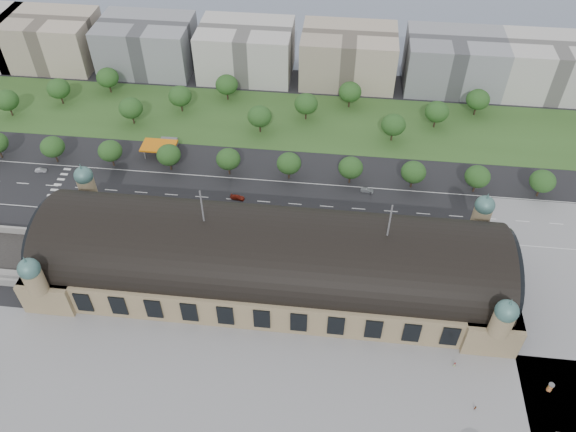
# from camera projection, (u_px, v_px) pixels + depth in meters

# --- Properties ---
(ground) EXTENTS (900.00, 900.00, 0.00)m
(ground) POSITION_uv_depth(u_px,v_px,m) (271.00, 281.00, 185.51)
(ground) COLOR black
(ground) RESTS_ON ground
(station) EXTENTS (150.00, 48.40, 44.30)m
(station) POSITION_uv_depth(u_px,v_px,m) (271.00, 260.00, 178.38)
(station) COLOR #947F5B
(station) RESTS_ON ground
(plaza_south) EXTENTS (190.00, 48.00, 0.12)m
(plaza_south) POSITION_uv_depth(u_px,v_px,m) (286.00, 408.00, 153.20)
(plaza_south) COLOR gray
(plaza_south) RESTS_ON ground
(road_slab) EXTENTS (260.00, 26.00, 0.10)m
(road_slab) POSITION_uv_depth(u_px,v_px,m) (233.00, 199.00, 214.32)
(road_slab) COLOR black
(road_slab) RESTS_ON ground
(grass_belt) EXTENTS (300.00, 45.00, 0.10)m
(grass_belt) POSITION_uv_depth(u_px,v_px,m) (266.00, 119.00, 253.30)
(grass_belt) COLOR #305221
(grass_belt) RESTS_ON ground
(petrol_station) EXTENTS (14.00, 13.00, 5.05)m
(petrol_station) POSITION_uv_depth(u_px,v_px,m) (164.00, 145.00, 234.53)
(petrol_station) COLOR orange
(petrol_station) RESTS_ON ground
(office_1) EXTENTS (45.00, 32.00, 24.00)m
(office_1) POSITION_uv_depth(u_px,v_px,m) (51.00, 40.00, 282.84)
(office_1) COLOR #B5A48E
(office_1) RESTS_ON ground
(office_2) EXTENTS (45.00, 32.00, 24.00)m
(office_2) POSITION_uv_depth(u_px,v_px,m) (147.00, 45.00, 278.83)
(office_2) COLOR gray
(office_2) RESTS_ON ground
(office_3) EXTENTS (45.00, 32.00, 24.00)m
(office_3) POSITION_uv_depth(u_px,v_px,m) (246.00, 50.00, 274.82)
(office_3) COLOR #B5B2AC
(office_3) RESTS_ON ground
(office_4) EXTENTS (45.00, 32.00, 24.00)m
(office_4) POSITION_uv_depth(u_px,v_px,m) (348.00, 56.00, 270.82)
(office_4) COLOR #B5A48E
(office_4) RESTS_ON ground
(office_5) EXTENTS (45.00, 32.00, 24.00)m
(office_5) POSITION_uv_depth(u_px,v_px,m) (453.00, 62.00, 266.81)
(office_5) COLOR gray
(office_5) RESTS_ON ground
(office_6) EXTENTS (45.00, 32.00, 24.00)m
(office_6) POSITION_uv_depth(u_px,v_px,m) (551.00, 67.00, 263.21)
(office_6) COLOR #B5B2AC
(office_6) RESTS_ON ground
(tree_row_1) EXTENTS (9.60, 9.60, 11.52)m
(tree_row_1) POSITION_uv_depth(u_px,v_px,m) (52.00, 147.00, 226.00)
(tree_row_1) COLOR #2D2116
(tree_row_1) RESTS_ON ground
(tree_row_2) EXTENTS (9.60, 9.60, 11.52)m
(tree_row_2) POSITION_uv_depth(u_px,v_px,m) (110.00, 151.00, 224.08)
(tree_row_2) COLOR #2D2116
(tree_row_2) RESTS_ON ground
(tree_row_3) EXTENTS (9.60, 9.60, 11.52)m
(tree_row_3) POSITION_uv_depth(u_px,v_px,m) (169.00, 155.00, 222.15)
(tree_row_3) COLOR #2D2116
(tree_row_3) RESTS_ON ground
(tree_row_4) EXTENTS (9.60, 9.60, 11.52)m
(tree_row_4) POSITION_uv_depth(u_px,v_px,m) (228.00, 159.00, 220.23)
(tree_row_4) COLOR #2D2116
(tree_row_4) RESTS_ON ground
(tree_row_5) EXTENTS (9.60, 9.60, 11.52)m
(tree_row_5) POSITION_uv_depth(u_px,v_px,m) (289.00, 163.00, 218.31)
(tree_row_5) COLOR #2D2116
(tree_row_5) RESTS_ON ground
(tree_row_6) EXTENTS (9.60, 9.60, 11.52)m
(tree_row_6) POSITION_uv_depth(u_px,v_px,m) (351.00, 168.00, 216.39)
(tree_row_6) COLOR #2D2116
(tree_row_6) RESTS_ON ground
(tree_row_7) EXTENTS (9.60, 9.60, 11.52)m
(tree_row_7) POSITION_uv_depth(u_px,v_px,m) (414.00, 172.00, 214.46)
(tree_row_7) COLOR #2D2116
(tree_row_7) RESTS_ON ground
(tree_row_8) EXTENTS (9.60, 9.60, 11.52)m
(tree_row_8) POSITION_uv_depth(u_px,v_px,m) (477.00, 177.00, 212.54)
(tree_row_8) COLOR #2D2116
(tree_row_8) RESTS_ON ground
(tree_row_9) EXTENTS (9.60, 9.60, 11.52)m
(tree_row_9) POSITION_uv_depth(u_px,v_px,m) (543.00, 181.00, 210.62)
(tree_row_9) COLOR #2D2116
(tree_row_9) RESTS_ON ground
(tree_belt_0) EXTENTS (10.40, 10.40, 12.48)m
(tree_belt_0) POSITION_uv_depth(u_px,v_px,m) (7.00, 100.00, 249.78)
(tree_belt_0) COLOR #2D2116
(tree_belt_0) RESTS_ON ground
(tree_belt_1) EXTENTS (10.40, 10.40, 12.48)m
(tree_belt_1) POSITION_uv_depth(u_px,v_px,m) (58.00, 89.00, 256.85)
(tree_belt_1) COLOR #2D2116
(tree_belt_1) RESTS_ON ground
(tree_belt_2) EXTENTS (10.40, 10.40, 12.48)m
(tree_belt_2) POSITION_uv_depth(u_px,v_px,m) (108.00, 78.00, 263.92)
(tree_belt_2) COLOR #2D2116
(tree_belt_2) RESTS_ON ground
(tree_belt_3) EXTENTS (10.40, 10.40, 12.48)m
(tree_belt_3) POSITION_uv_depth(u_px,v_px,m) (131.00, 108.00, 245.21)
(tree_belt_3) COLOR #2D2116
(tree_belt_3) RESTS_ON ground
(tree_belt_4) EXTENTS (10.40, 10.40, 12.48)m
(tree_belt_4) POSITION_uv_depth(u_px,v_px,m) (180.00, 96.00, 252.28)
(tree_belt_4) COLOR #2D2116
(tree_belt_4) RESTS_ON ground
(tree_belt_5) EXTENTS (10.40, 10.40, 12.48)m
(tree_belt_5) POSITION_uv_depth(u_px,v_px,m) (227.00, 85.00, 259.35)
(tree_belt_5) COLOR #2D2116
(tree_belt_5) RESTS_ON ground
(tree_belt_6) EXTENTS (10.40, 10.40, 12.48)m
(tree_belt_6) POSITION_uv_depth(u_px,v_px,m) (260.00, 116.00, 240.64)
(tree_belt_6) COLOR #2D2116
(tree_belt_6) RESTS_ON ground
(tree_belt_7) EXTENTS (10.40, 10.40, 12.48)m
(tree_belt_7) POSITION_uv_depth(u_px,v_px,m) (306.00, 104.00, 247.71)
(tree_belt_7) COLOR #2D2116
(tree_belt_7) RESTS_ON ground
(tree_belt_8) EXTENTS (10.40, 10.40, 12.48)m
(tree_belt_8) POSITION_uv_depth(u_px,v_px,m) (350.00, 92.00, 254.78)
(tree_belt_8) COLOR #2D2116
(tree_belt_8) RESTS_ON ground
(tree_belt_9) EXTENTS (10.40, 10.40, 12.48)m
(tree_belt_9) POSITION_uv_depth(u_px,v_px,m) (393.00, 125.00, 236.07)
(tree_belt_9) COLOR #2D2116
(tree_belt_9) RESTS_ON ground
(tree_belt_10) EXTENTS (10.40, 10.40, 12.48)m
(tree_belt_10) POSITION_uv_depth(u_px,v_px,m) (437.00, 112.00, 243.14)
(tree_belt_10) COLOR #2D2116
(tree_belt_10) RESTS_ON ground
(tree_belt_11) EXTENTS (10.40, 10.40, 12.48)m
(tree_belt_11) POSITION_uv_depth(u_px,v_px,m) (478.00, 99.00, 250.21)
(tree_belt_11) COLOR #2D2116
(tree_belt_11) RESTS_ON ground
(traffic_car_1) EXTENTS (4.71, 2.15, 1.50)m
(traffic_car_1) POSITION_uv_depth(u_px,v_px,m) (41.00, 170.00, 225.81)
(traffic_car_1) COLOR #9B9CA3
(traffic_car_1) RESTS_ON ground
(traffic_car_2) EXTENTS (5.49, 2.78, 1.49)m
(traffic_car_2) POSITION_uv_depth(u_px,v_px,m) (141.00, 200.00, 212.89)
(traffic_car_2) COLOR black
(traffic_car_2) RESTS_ON ground
(traffic_car_3) EXTENTS (5.62, 2.73, 1.57)m
(traffic_car_3) POSITION_uv_depth(u_px,v_px,m) (237.00, 197.00, 213.98)
(traffic_car_3) COLOR maroon
(traffic_car_3) RESTS_ON ground
(traffic_car_4) EXTENTS (4.25, 2.07, 1.40)m
(traffic_car_4) POSITION_uv_depth(u_px,v_px,m) (282.00, 207.00, 210.04)
(traffic_car_4) COLOR #182044
(traffic_car_4) RESTS_ON ground
(traffic_car_5) EXTENTS (5.03, 2.26, 1.60)m
(traffic_car_5) POSITION_uv_depth(u_px,v_px,m) (367.00, 190.00, 216.89)
(traffic_car_5) COLOR slate
(traffic_car_5) RESTS_ON ground
(traffic_car_6) EXTENTS (4.67, 2.30, 1.28)m
(traffic_car_6) POSITION_uv_depth(u_px,v_px,m) (444.00, 231.00, 201.35)
(traffic_car_6) COLOR silver
(traffic_car_6) RESTS_ON ground
(parked_car_0) EXTENTS (4.28, 3.82, 1.41)m
(parked_car_0) POSITION_uv_depth(u_px,v_px,m) (129.00, 222.00, 204.49)
(parked_car_0) COLOR black
(parked_car_0) RESTS_ON ground
(parked_car_1) EXTENTS (5.86, 5.34, 1.52)m
(parked_car_1) POSITION_uv_depth(u_px,v_px,m) (102.00, 213.00, 207.70)
(parked_car_1) COLOR maroon
(parked_car_1) RESTS_ON ground
(parked_car_2) EXTENTS (4.80, 3.76, 1.30)m
(parked_car_2) POSITION_uv_depth(u_px,v_px,m) (98.00, 212.00, 208.44)
(parked_car_2) COLOR #181844
(parked_car_2) RESTS_ON ground
(parked_car_3) EXTENTS (4.68, 3.58, 1.49)m
(parked_car_3) POSITION_uv_depth(u_px,v_px,m) (191.00, 227.00, 202.59)
(parked_car_3) COLOR slate
(parked_car_3) RESTS_ON ground
(parked_car_4) EXTENTS (4.85, 3.87, 1.55)m
(parked_car_4) POSITION_uv_depth(u_px,v_px,m) (161.00, 224.00, 203.47)
(parked_car_4) COLOR silver
(parked_car_4) RESTS_ON ground
(parked_car_5) EXTENTS (5.99, 5.22, 1.53)m
(parked_car_5) POSITION_uv_depth(u_px,v_px,m) (222.00, 227.00, 202.54)
(parked_car_5) COLOR #94979C
(parked_car_5) RESTS_ON ground
(parked_car_6) EXTENTS (5.66, 4.73, 1.55)m
(parked_car_6) POSITION_uv_depth(u_px,v_px,m) (229.00, 230.00, 201.45)
(parked_car_6) COLOR black
(parked_car_6) RESTS_ON ground
(bus_west) EXTENTS (11.81, 3.06, 3.27)m
(bus_west) POSITION_uv_depth(u_px,v_px,m) (256.00, 214.00, 206.19)
(bus_west) COLOR #C7481F
(bus_west) RESTS_ON ground
(bus_mid) EXTENTS (12.09, 3.97, 3.30)m
(bus_mid) POSITION_uv_depth(u_px,v_px,m) (351.00, 226.00, 201.67)
(bus_mid) COLOR silver
(bus_mid) RESTS_ON ground
(bus_east) EXTENTS (13.63, 3.39, 3.78)m
(bus_east) POSITION_uv_depth(u_px,v_px,m) (392.00, 229.00, 200.32)
(bus_east) COLOR silver
(bus_east) RESTS_ON ground
(advertising_column) EXTENTS (1.63, 1.63, 3.08)m
(advertising_column) POSITION_uv_depth(u_px,v_px,m) (550.00, 387.00, 155.85)
(advertising_column) COLOR #DA3936
(advertising_column) RESTS_ON ground
(pedestrian_0) EXTENTS (1.01, 0.83, 1.81)m
(pedestrian_0) POSITION_uv_depth(u_px,v_px,m) (455.00, 365.00, 161.79)
(pedestrian_0) COLOR gray
(pedestrian_0) RESTS_ON ground
(pedestrian_1) EXTENTS (0.78, 0.72, 1.79)m
(pedestrian_1) POSITION_uv_depth(u_px,v_px,m) (475.00, 408.00, 152.19)
(pedestrian_1) COLOR gray
(pedestrian_1) RESTS_ON ground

